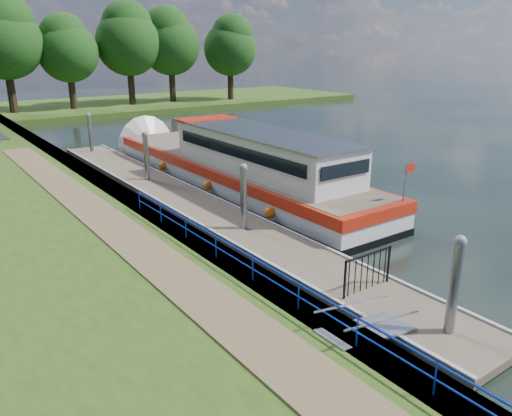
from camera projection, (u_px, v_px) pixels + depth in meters
ground at (429, 336)px, 12.84m from camera, size 160.00×160.00×0.00m
bank_edge at (119, 199)px, 22.91m from camera, size 1.10×90.00×0.78m
far_bank at (122, 105)px, 59.58m from camera, size 60.00×18.00×0.60m
footpath at (141, 248)px, 16.35m from camera, size 1.60×40.00×0.05m
blue_fence at (274, 276)px, 13.23m from camera, size 0.04×18.04×0.72m
pontoon at (189, 204)px, 22.84m from camera, size 2.50×30.00×0.56m
mooring_piles at (188, 181)px, 22.49m from camera, size 0.30×27.30×3.55m
gangway at (367, 329)px, 12.01m from camera, size 2.58×1.00×0.92m
gate_panel at (368, 266)px, 14.18m from camera, size 1.85×0.05×1.15m
barge at (229, 166)px, 26.25m from camera, size 4.36×21.15×4.78m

